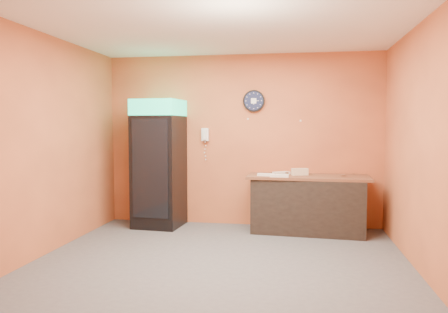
# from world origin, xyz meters

# --- Properties ---
(floor) EXTENTS (4.50, 4.50, 0.00)m
(floor) POSITION_xyz_m (0.00, 0.00, 0.00)
(floor) COLOR #47474C
(floor) RESTS_ON ground
(back_wall) EXTENTS (4.50, 0.02, 2.80)m
(back_wall) POSITION_xyz_m (0.00, 2.00, 1.40)
(back_wall) COLOR #D1693A
(back_wall) RESTS_ON floor
(left_wall) EXTENTS (0.02, 4.00, 2.80)m
(left_wall) POSITION_xyz_m (-2.25, 0.00, 1.40)
(left_wall) COLOR #D1693A
(left_wall) RESTS_ON floor
(right_wall) EXTENTS (0.02, 4.00, 2.80)m
(right_wall) POSITION_xyz_m (2.25, 0.00, 1.40)
(right_wall) COLOR #D1693A
(right_wall) RESTS_ON floor
(ceiling) EXTENTS (4.50, 4.00, 0.02)m
(ceiling) POSITION_xyz_m (0.00, 0.00, 2.80)
(ceiling) COLOR white
(ceiling) RESTS_ON back_wall
(beverage_cooler) EXTENTS (0.77, 0.78, 2.05)m
(beverage_cooler) POSITION_xyz_m (-1.31, 1.60, 1.00)
(beverage_cooler) COLOR black
(beverage_cooler) RESTS_ON floor
(prep_counter) EXTENTS (1.72, 0.86, 0.84)m
(prep_counter) POSITION_xyz_m (1.07, 1.63, 0.42)
(prep_counter) COLOR black
(prep_counter) RESTS_ON floor
(wall_clock) EXTENTS (0.35, 0.06, 0.35)m
(wall_clock) POSITION_xyz_m (0.20, 1.97, 2.04)
(wall_clock) COLOR black
(wall_clock) RESTS_ON back_wall
(wall_phone) EXTENTS (0.12, 0.10, 0.21)m
(wall_phone) POSITION_xyz_m (-0.61, 1.95, 1.49)
(wall_phone) COLOR white
(wall_phone) RESTS_ON back_wall
(butcher_paper) EXTENTS (1.86, 0.83, 0.04)m
(butcher_paper) POSITION_xyz_m (1.07, 1.63, 0.86)
(butcher_paper) COLOR brown
(butcher_paper) RESTS_ON prep_counter
(sub_roll_stack) EXTENTS (0.27, 0.16, 0.11)m
(sub_roll_stack) POSITION_xyz_m (0.94, 1.66, 0.93)
(sub_roll_stack) COLOR beige
(sub_roll_stack) RESTS_ON butcher_paper
(wrapped_sandwich_left) EXTENTS (0.26, 0.14, 0.04)m
(wrapped_sandwich_left) POSITION_xyz_m (0.43, 1.48, 0.89)
(wrapped_sandwich_left) COLOR silver
(wrapped_sandwich_left) RESTS_ON butcher_paper
(wrapped_sandwich_mid) EXTENTS (0.27, 0.11, 0.04)m
(wrapped_sandwich_mid) POSITION_xyz_m (0.65, 1.36, 0.89)
(wrapped_sandwich_mid) COLOR silver
(wrapped_sandwich_mid) RESTS_ON butcher_paper
(wrapped_sandwich_right) EXTENTS (0.28, 0.24, 0.04)m
(wrapped_sandwich_right) POSITION_xyz_m (0.66, 1.76, 0.89)
(wrapped_sandwich_right) COLOR silver
(wrapped_sandwich_right) RESTS_ON butcher_paper
(kitchen_tool) EXTENTS (0.06, 0.06, 0.06)m
(kitchen_tool) POSITION_xyz_m (0.75, 1.60, 0.90)
(kitchen_tool) COLOR silver
(kitchen_tool) RESTS_ON butcher_paper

